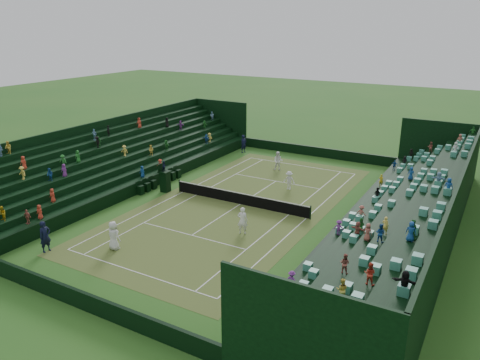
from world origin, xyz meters
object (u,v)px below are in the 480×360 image
at_px(player_near_east, 243,221).
at_px(tennis_net, 240,198).
at_px(player_far_west, 278,161).
at_px(player_near_west, 114,236).
at_px(player_far_east, 289,180).
at_px(umpire_chair, 165,179).

bearing_deg(player_near_east, tennis_net, -75.37).
distance_m(tennis_net, player_far_west, 9.52).
xyz_separation_m(player_near_west, player_near_east, (5.76, 5.91, 0.02)).
relative_size(player_near_east, player_far_east, 1.19).
bearing_deg(tennis_net, player_near_west, -106.17).
bearing_deg(player_far_west, player_far_east, -70.55).
xyz_separation_m(tennis_net, player_near_east, (2.76, -4.47, 0.42)).
distance_m(umpire_chair, player_far_east, 10.34).
height_order(umpire_chair, player_near_west, umpire_chair).
bearing_deg(player_near_west, tennis_net, -103.38).
xyz_separation_m(umpire_chair, player_far_east, (8.71, 5.56, -0.33)).
bearing_deg(player_near_west, player_near_east, -131.49).
bearing_deg(tennis_net, player_far_east, 69.85).
relative_size(umpire_chair, player_near_east, 1.39).
relative_size(player_near_east, player_far_west, 1.03).
relative_size(umpire_chair, player_far_west, 1.44).
bearing_deg(player_near_east, player_far_east, -101.60).
distance_m(tennis_net, player_near_east, 5.26).
bearing_deg(player_near_east, player_near_west, 28.68).
bearing_deg(player_far_west, tennis_net, -98.22).
height_order(player_far_west, player_far_east, player_far_west).
height_order(umpire_chair, player_far_west, umpire_chair).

